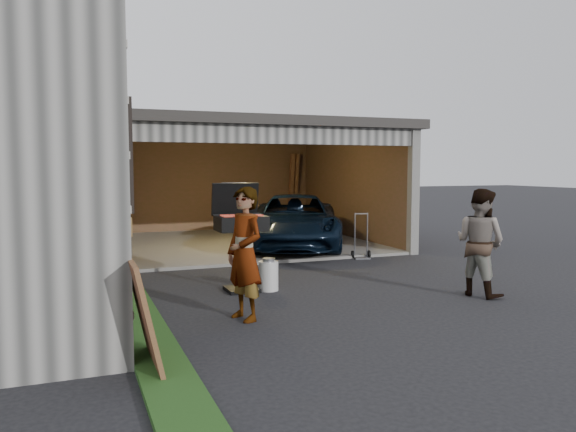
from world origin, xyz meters
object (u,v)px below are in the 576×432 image
at_px(propane_tank, 268,276).
at_px(woman, 245,254).
at_px(man, 480,242).
at_px(hand_truck, 361,250).
at_px(minivan, 295,223).
at_px(plywood_panel, 144,315).
at_px(bbq_grill, 240,227).

bearing_deg(propane_tank, woman, -119.33).
xyz_separation_m(man, hand_truck, (0.01, 3.60, -0.61)).
xyz_separation_m(man, propane_tank, (-2.79, 1.44, -0.56)).
relative_size(minivan, plywood_panel, 4.03).
bearing_deg(minivan, man, -59.09).
relative_size(bbq_grill, propane_tank, 3.65).
bearing_deg(hand_truck, plywood_panel, -121.03).
relative_size(propane_tank, plywood_panel, 0.42).
height_order(man, propane_tank, man).
xyz_separation_m(woman, plywood_panel, (-1.38, -1.32, -0.30)).
height_order(bbq_grill, plywood_panel, bbq_grill).
distance_m(propane_tank, plywood_panel, 3.56).
height_order(plywood_panel, hand_truck, plywood_panel).
bearing_deg(bbq_grill, minivan, 57.35).
height_order(minivan, bbq_grill, bbq_grill).
relative_size(man, propane_tank, 3.50).
height_order(bbq_grill, hand_truck, bbq_grill).
xyz_separation_m(propane_tank, plywood_panel, (-2.20, -2.78, 0.30)).
bearing_deg(propane_tank, bbq_grill, 159.96).
bearing_deg(propane_tank, minivan, 62.76).
distance_m(woman, bbq_grill, 1.66).
xyz_separation_m(minivan, plywood_panel, (-4.21, -6.68, -0.07)).
relative_size(woman, man, 1.05).
relative_size(woman, bbq_grill, 1.00).
xyz_separation_m(woman, bbq_grill, (0.42, 1.60, 0.15)).
xyz_separation_m(propane_tank, hand_truck, (2.80, 2.16, -0.04)).
height_order(propane_tank, plywood_panel, plywood_panel).
xyz_separation_m(woman, propane_tank, (0.82, 1.46, -0.60)).
xyz_separation_m(man, plywood_panel, (-4.99, -1.34, -0.26)).
bearing_deg(man, bbq_grill, 45.62).
bearing_deg(man, propane_tank, 44.76).
distance_m(minivan, propane_tank, 4.40).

